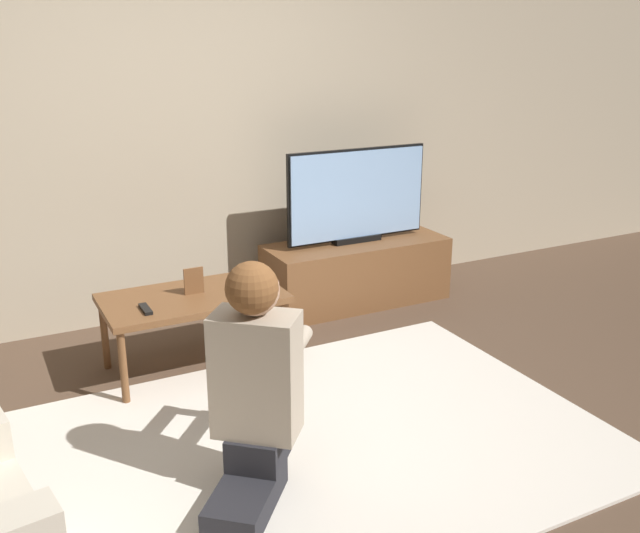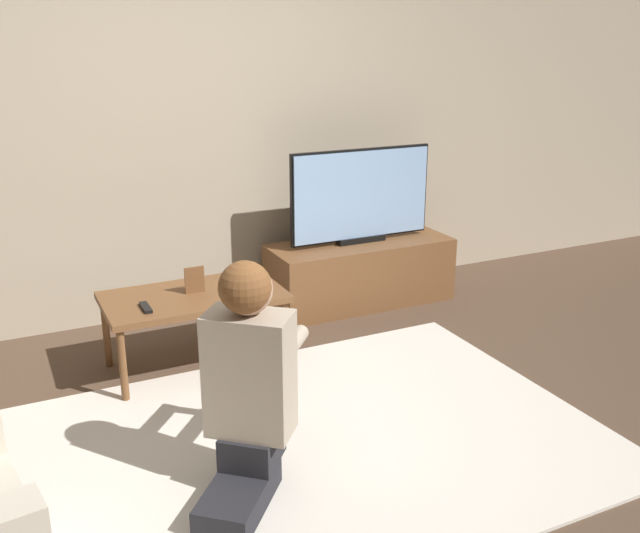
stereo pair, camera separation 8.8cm
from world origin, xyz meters
name	(u,v)px [view 2 (the right image)]	position (x,y,z in m)	size (l,w,h in m)	color
ground_plane	(288,451)	(0.00, 0.00, 0.00)	(10.00, 10.00, 0.00)	brown
wall_back	(164,119)	(0.00, 1.93, 1.30)	(10.00, 0.06, 2.60)	tan
rug	(288,449)	(0.00, 0.00, 0.01)	(2.91, 1.90, 0.02)	silver
tv_stand	(360,272)	(1.21, 1.52, 0.22)	(1.28, 0.48, 0.44)	brown
tv	(361,196)	(1.21, 1.53, 0.77)	(1.04, 0.08, 0.65)	black
coffee_table	(194,302)	(-0.12, 1.02, 0.40)	(0.98, 0.56, 0.44)	brown
person_kneeling	(249,378)	(-0.25, -0.19, 0.51)	(0.70, 0.76, 0.99)	#232328
picture_frame	(195,280)	(-0.11, 1.04, 0.52)	(0.11, 0.01, 0.15)	brown
remote	(146,307)	(-0.41, 0.91, 0.45)	(0.04, 0.15, 0.02)	black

